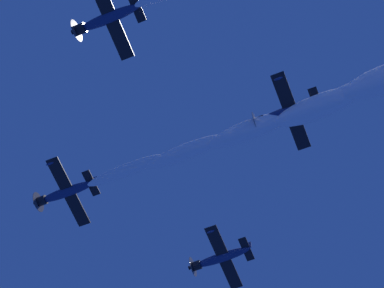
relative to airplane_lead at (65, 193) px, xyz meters
The scene contains 4 objects.
airplane_lead is the anchor object (origin of this frame).
airplane_left_wingman 19.72m from the airplane_lead, 69.60° to the right, with size 7.49×8.26×2.60m.
airplane_right_wingman 18.49m from the airplane_lead, 28.74° to the left, with size 7.49×8.30×2.49m.
airplane_slot_tail 25.08m from the airplane_lead, 18.78° to the right, with size 7.49×8.26×2.58m.
Camera 1 is at (13.13, -32.71, 2.12)m, focal length 61.22 mm.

